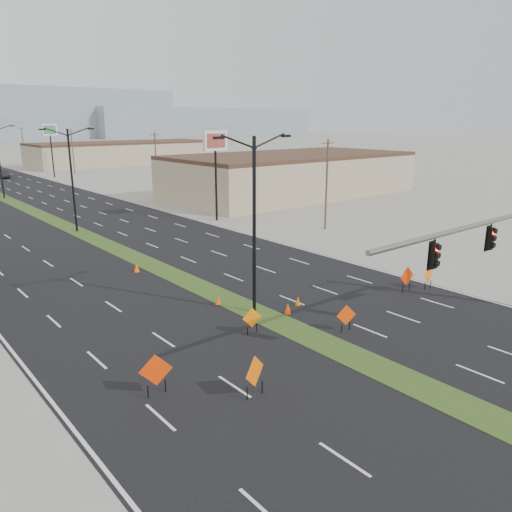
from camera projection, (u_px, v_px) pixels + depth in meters
ground at (442, 398)px, 20.12m from camera, size 600.00×600.00×0.00m
building_se_near at (291, 176)px, 73.73m from camera, size 36.00×18.00×5.50m
building_se_far at (124, 154)px, 124.60m from camera, size 44.00×16.00×5.00m
mesa_east at (201, 122)px, 343.91m from camera, size 160.00×50.00×18.00m
signal_mast at (506, 241)px, 25.59m from camera, size 16.30×0.60×8.00m
streetlight_0 at (254, 221)px, 27.61m from camera, size 5.15×0.24×10.02m
streetlight_1 at (72, 177)px, 48.44m from camera, size 5.15×0.24×10.02m
utility_pole_0 at (327, 183)px, 49.75m from camera, size 1.60×0.20×9.00m
utility_pole_1 at (156, 161)px, 75.79m from camera, size 1.60×0.20×9.00m
utility_pole_2 at (73, 151)px, 101.82m from camera, size 1.60×0.20×9.00m
utility_pole_3 at (23, 144)px, 127.85m from camera, size 1.60×0.20×9.00m
car_mid at (4, 174)px, 95.16m from camera, size 2.03×4.79×1.54m
construction_sign_0 at (156, 371)px, 20.01m from camera, size 1.30×0.48×1.81m
construction_sign_1 at (255, 373)px, 19.93m from camera, size 1.27×0.51×1.79m
construction_sign_2 at (252, 319)px, 25.92m from camera, size 1.05×0.31×1.43m
construction_sign_3 at (346, 316)px, 26.19m from camera, size 1.04×0.46×1.47m
construction_sign_4 at (407, 277)px, 32.18m from camera, size 1.28×0.14×1.71m
construction_sign_5 at (429, 275)px, 32.80m from camera, size 1.20×0.21×1.60m
cone_0 at (298, 301)px, 30.05m from camera, size 0.44×0.44×0.56m
cone_1 at (218, 300)px, 30.16m from camera, size 0.43×0.43×0.60m
cone_2 at (288, 309)px, 28.68m from camera, size 0.40×0.40×0.66m
cone_3 at (137, 268)px, 36.58m from camera, size 0.53×0.53×0.68m
pole_sign_east_near at (215, 147)px, 53.30m from camera, size 3.18×0.73×9.71m
pole_sign_east_far at (50, 134)px, 93.95m from camera, size 3.19×1.48×10.06m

